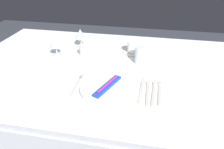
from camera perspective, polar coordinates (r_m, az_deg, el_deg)
name	(u,v)px	position (r m, az deg, el deg)	size (l,w,h in m)	color
ground_plane	(111,149)	(1.74, -0.38, -19.81)	(6.00, 6.00, 0.00)	#383D47
dining_table	(110,79)	(1.30, -0.48, -1.11)	(1.80, 1.11, 0.74)	white
dinner_plate	(108,88)	(1.05, -1.24, -3.84)	(0.28, 0.28, 0.02)	white
toothbrush_package	(107,86)	(1.04, -1.25, -3.08)	(0.11, 0.21, 0.02)	blue
fork_outer	(77,83)	(1.11, -9.43, -2.36)	(0.03, 0.21, 0.00)	beige
dinner_knife	(141,91)	(1.05, 8.06, -4.40)	(0.03, 0.23, 0.00)	beige
spoon_soup	(148,89)	(1.07, 9.77, -4.00)	(0.03, 0.22, 0.01)	beige
spoon_dessert	(154,90)	(1.07, 11.40, -4.12)	(0.03, 0.22, 0.01)	beige
spoon_tea	(160,90)	(1.08, 12.93, -4.07)	(0.03, 0.20, 0.01)	beige
saucer_left	(86,56)	(1.40, -7.12, 5.17)	(0.12, 0.12, 0.01)	white
coffee_cup_left	(86,50)	(1.38, -7.16, 6.68)	(0.10, 0.08, 0.07)	white
saucer_right	(133,52)	(1.44, 5.87, 6.02)	(0.14, 0.14, 0.01)	white
coffee_cup_right	(134,47)	(1.42, 6.03, 7.57)	(0.11, 0.09, 0.07)	white
wine_glass_centre	(55,43)	(1.41, -15.25, 8.33)	(0.07, 0.07, 0.13)	silver
wine_glass_left	(80,35)	(1.51, -8.64, 10.75)	(0.07, 0.07, 0.13)	silver
drink_tumbler	(140,55)	(1.29, 7.65, 5.31)	(0.07, 0.07, 0.11)	silver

